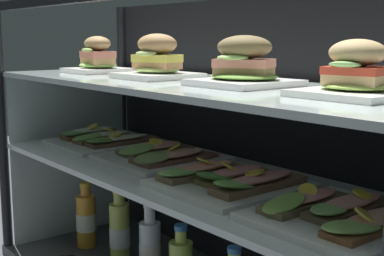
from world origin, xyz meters
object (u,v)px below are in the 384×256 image
(open_sandwich_tray_far_left, at_px, (229,180))
(juice_bottle_back_left, at_px, (86,219))
(plated_roll_sandwich_far_left, at_px, (244,68))
(open_sandwich_tray_near_right_corner, at_px, (161,155))
(open_sandwich_tray_right_of_center, at_px, (103,139))
(open_sandwich_tray_near_left_corner, at_px, (341,215))
(plated_roll_sandwich_mid_right, at_px, (157,62))
(plated_roll_sandwich_near_right_corner, at_px, (97,59))
(juice_bottle_near_post, at_px, (119,231))
(juice_bottle_front_right_end, at_px, (150,251))
(plated_roll_sandwich_near_left_corner, at_px, (356,76))

(open_sandwich_tray_far_left, xyz_separation_m, juice_bottle_back_left, (-0.70, -0.01, -0.28))
(plated_roll_sandwich_far_left, distance_m, open_sandwich_tray_near_right_corner, 0.42)
(open_sandwich_tray_right_of_center, bearing_deg, juice_bottle_back_left, -142.59)
(open_sandwich_tray_right_of_center, relative_size, open_sandwich_tray_near_left_corner, 1.00)
(plated_roll_sandwich_far_left, distance_m, open_sandwich_tray_right_of_center, 0.70)
(open_sandwich_tray_right_of_center, height_order, open_sandwich_tray_far_left, same)
(open_sandwich_tray_right_of_center, distance_m, open_sandwich_tray_near_right_corner, 0.32)
(plated_roll_sandwich_mid_right, bearing_deg, open_sandwich_tray_right_of_center, 177.20)
(plated_roll_sandwich_near_right_corner, xyz_separation_m, open_sandwich_tray_near_left_corner, (0.96, -0.03, -0.26))
(plated_roll_sandwich_mid_right, xyz_separation_m, open_sandwich_tray_near_left_corner, (0.64, -0.03, -0.26))
(juice_bottle_near_post, bearing_deg, plated_roll_sandwich_near_right_corner, -179.53)
(juice_bottle_front_right_end, bearing_deg, juice_bottle_near_post, 176.28)
(open_sandwich_tray_near_left_corner, height_order, juice_bottle_front_right_end, open_sandwich_tray_near_left_corner)
(plated_roll_sandwich_mid_right, bearing_deg, juice_bottle_near_post, -179.71)
(plated_roll_sandwich_far_left, height_order, juice_bottle_front_right_end, plated_roll_sandwich_far_left)
(plated_roll_sandwich_mid_right, relative_size, plated_roll_sandwich_near_left_corner, 0.98)
(plated_roll_sandwich_far_left, xyz_separation_m, juice_bottle_near_post, (-0.54, -0.02, -0.54))
(plated_roll_sandwich_near_right_corner, distance_m, open_sandwich_tray_near_left_corner, 1.00)
(plated_roll_sandwich_near_right_corner, bearing_deg, plated_roll_sandwich_near_left_corner, 0.88)
(plated_roll_sandwich_near_right_corner, height_order, plated_roll_sandwich_mid_right, plated_roll_sandwich_mid_right)
(plated_roll_sandwich_mid_right, bearing_deg, plated_roll_sandwich_near_left_corner, 1.15)
(plated_roll_sandwich_near_right_corner, distance_m, juice_bottle_back_left, 0.55)
(plated_roll_sandwich_mid_right, xyz_separation_m, open_sandwich_tray_near_right_corner, (-0.01, 0.02, -0.26))
(juice_bottle_front_right_end, bearing_deg, open_sandwich_tray_near_left_corner, -1.31)
(open_sandwich_tray_far_left, bearing_deg, juice_bottle_front_right_end, 178.94)
(plated_roll_sandwich_mid_right, relative_size, juice_bottle_front_right_end, 0.82)
(open_sandwich_tray_far_left, bearing_deg, open_sandwich_tray_right_of_center, 176.80)
(open_sandwich_tray_far_left, relative_size, juice_bottle_front_right_end, 1.32)
(juice_bottle_front_right_end, bearing_deg, open_sandwich_tray_near_right_corner, 76.56)
(juice_bottle_back_left, distance_m, juice_bottle_near_post, 0.17)
(plated_roll_sandwich_near_left_corner, distance_m, juice_bottle_back_left, 1.15)
(open_sandwich_tray_near_left_corner, bearing_deg, plated_roll_sandwich_mid_right, 177.41)
(juice_bottle_front_right_end, bearing_deg, juice_bottle_back_left, -178.16)
(plated_roll_sandwich_far_left, relative_size, juice_bottle_front_right_end, 0.88)
(open_sandwich_tray_near_left_corner, bearing_deg, open_sandwich_tray_right_of_center, 177.34)
(plated_roll_sandwich_mid_right, bearing_deg, open_sandwich_tray_near_right_corner, 123.95)
(plated_roll_sandwich_near_right_corner, distance_m, open_sandwich_tray_near_right_corner, 0.41)
(plated_roll_sandwich_near_left_corner, bearing_deg, plated_roll_sandwich_near_right_corner, -179.12)
(juice_bottle_back_left, height_order, juice_bottle_front_right_end, juice_bottle_front_right_end)
(plated_roll_sandwich_near_left_corner, bearing_deg, open_sandwich_tray_near_left_corner, -77.56)
(juice_bottle_back_left, bearing_deg, open_sandwich_tray_near_right_corner, 7.19)
(plated_roll_sandwich_near_left_corner, height_order, open_sandwich_tray_near_left_corner, plated_roll_sandwich_near_left_corner)
(juice_bottle_back_left, xyz_separation_m, juice_bottle_front_right_end, (0.37, 0.01, -0.00))
(open_sandwich_tray_far_left, height_order, open_sandwich_tray_near_left_corner, open_sandwich_tray_far_left)
(open_sandwich_tray_near_right_corner, bearing_deg, juice_bottle_near_post, -173.57)
(plated_roll_sandwich_far_left, relative_size, juice_bottle_near_post, 0.90)
(plated_roll_sandwich_far_left, relative_size, open_sandwich_tray_near_left_corner, 0.67)
(open_sandwich_tray_near_left_corner, bearing_deg, juice_bottle_near_post, 178.14)
(plated_roll_sandwich_near_right_corner, relative_size, plated_roll_sandwich_far_left, 0.86)
(plated_roll_sandwich_far_left, bearing_deg, juice_bottle_near_post, -177.86)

